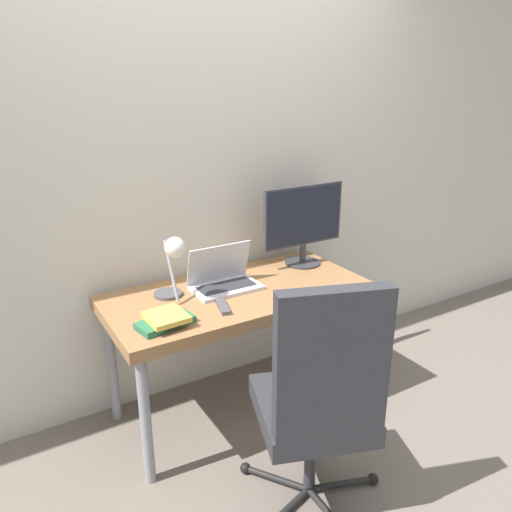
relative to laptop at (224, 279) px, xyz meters
name	(u,v)px	position (x,y,z in m)	size (l,w,h in m)	color
ground_plane	(270,440)	(0.05, -0.39, -0.76)	(12.00, 12.00, 0.00)	#70665B
wall_back	(202,165)	(0.05, 0.32, 0.54)	(8.00, 0.05, 2.60)	beige
desk	(238,303)	(0.05, -0.07, -0.12)	(1.35, 0.64, 0.71)	#996B42
laptop	(224,279)	(0.00, 0.00, 0.00)	(0.35, 0.22, 0.22)	silver
monitor	(304,221)	(0.56, 0.08, 0.21)	(0.52, 0.21, 0.46)	#333338
desk_lamp	(173,261)	(-0.28, -0.04, 0.17)	(0.14, 0.25, 0.34)	#4C4C51
office_chair	(320,396)	(-0.03, -0.85, -0.18)	(0.63, 0.63, 1.08)	black
book_stack	(166,320)	(-0.41, -0.24, -0.02)	(0.26, 0.19, 0.05)	#286B47
tv_remote	(223,307)	(-0.12, -0.22, -0.04)	(0.08, 0.16, 0.02)	#4C4C51
game_controller	(168,324)	(-0.41, -0.27, -0.03)	(0.16, 0.10, 0.04)	black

